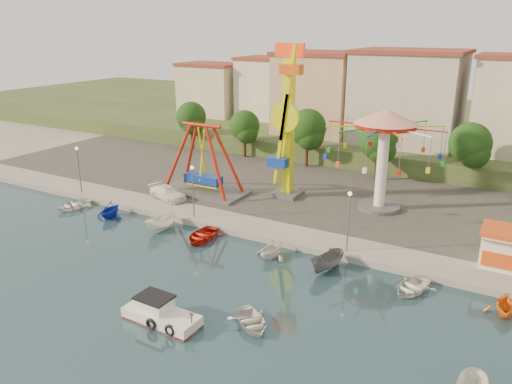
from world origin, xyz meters
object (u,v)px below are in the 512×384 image
Objects in this scene: cabin_motorboat at (160,315)px; van at (168,193)px; kamikaze_tower at (288,126)px; pirate_ship_ride at (203,160)px; wave_swinger at (384,137)px; rowboat_a at (251,321)px.

van is at bearing 129.13° from cabin_motorboat.
pirate_ship_ride is at bearing -158.95° from kamikaze_tower.
wave_swinger is 2.14× the size of cabin_motorboat.
pirate_ship_ride is 5.33m from van.
kamikaze_tower is 3.05× the size of cabin_motorboat.
wave_swinger is at bearing 7.05° from kamikaze_tower.
van is at bearing -119.08° from pirate_ship_ride.
van is at bearing -158.13° from wave_swinger.
kamikaze_tower is 27.14m from cabin_motorboat.
kamikaze_tower reaches higher than rowboat_a.
rowboat_a is at bearing -68.96° from kamikaze_tower.
wave_swinger is (18.99, 4.67, 3.80)m from pirate_ship_ride.
wave_swinger is 23.76m from van.
cabin_motorboat is at bearing -104.04° from wave_swinger.
rowboat_a is (5.53, 2.55, -0.13)m from cabin_motorboat.
cabin_motorboat is at bearing 154.77° from rowboat_a.
wave_swinger is 3.18× the size of rowboat_a.
rowboat_a is (-1.20, -24.38, -7.82)m from wave_swinger.
cabin_motorboat is at bearing -61.17° from pirate_ship_ride.
van is (-11.00, -7.22, -7.30)m from kamikaze_tower.
pirate_ship_ride is 1.85× the size of cabin_motorboat.
pirate_ship_ride reaches higher than van.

